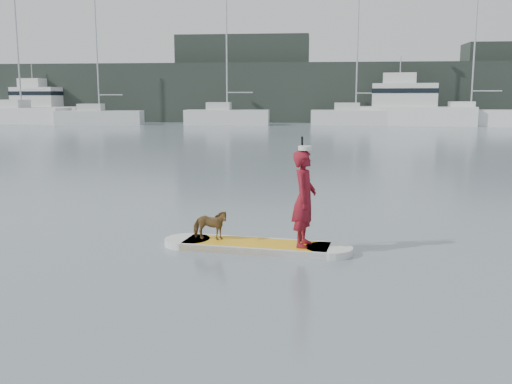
# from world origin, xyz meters

# --- Properties ---
(ground) EXTENTS (140.00, 140.00, 0.00)m
(ground) POSITION_xyz_m (0.00, 0.00, 0.00)
(ground) COLOR slate
(ground) RESTS_ON ground
(paddleboard) EXTENTS (3.28, 1.15, 0.12)m
(paddleboard) POSITION_xyz_m (-3.28, 1.47, 0.06)
(paddleboard) COLOR yellow
(paddleboard) RESTS_ON ground
(paddler) EXTENTS (0.49, 0.65, 1.61)m
(paddler) POSITION_xyz_m (-2.46, 1.36, 0.92)
(paddler) COLOR maroon
(paddler) RESTS_ON paddleboard
(white_cap) EXTENTS (0.22, 0.22, 0.07)m
(white_cap) POSITION_xyz_m (-2.46, 1.36, 1.76)
(white_cap) COLOR silver
(white_cap) RESTS_ON paddler
(dog) EXTENTS (0.64, 0.32, 0.53)m
(dog) POSITION_xyz_m (-4.10, 1.59, 0.39)
(dog) COLOR brown
(dog) RESTS_ON paddleboard
(paddle) EXTENTS (0.10, 0.30, 2.00)m
(paddle) POSITION_xyz_m (-2.50, 1.62, 0.80)
(paddle) COLOR black
(paddle) RESTS_ON ground
(sailboat_a) EXTENTS (9.35, 4.00, 13.14)m
(sailboat_a) POSITION_xyz_m (-30.65, 45.23, 0.92)
(sailboat_a) COLOR silver
(sailboat_a) RESTS_ON ground
(sailboat_b) EXTENTS (8.18, 3.28, 11.84)m
(sailboat_b) POSITION_xyz_m (-22.58, 44.52, 0.82)
(sailboat_b) COLOR silver
(sailboat_b) RESTS_ON ground
(sailboat_c) EXTENTS (7.85, 2.83, 11.16)m
(sailboat_c) POSITION_xyz_m (-10.47, 45.00, 0.83)
(sailboat_c) COLOR silver
(sailboat_c) RESTS_ON ground
(sailboat_d) EXTENTS (8.29, 2.80, 12.10)m
(sailboat_d) POSITION_xyz_m (1.44, 46.24, 0.87)
(sailboat_d) COLOR silver
(sailboat_d) RESTS_ON ground
(sailboat_e) EXTENTS (8.67, 4.32, 12.03)m
(sailboat_e) POSITION_xyz_m (11.60, 45.43, 0.86)
(sailboat_e) COLOR silver
(sailboat_e) RESTS_ON ground
(motor_yacht_a) EXTENTS (10.88, 5.10, 6.28)m
(motor_yacht_a) POSITION_xyz_m (6.53, 46.11, 1.76)
(motor_yacht_a) COLOR silver
(motor_yacht_a) RESTS_ON ground
(motor_yacht_b) EXTENTS (9.30, 4.34, 5.90)m
(motor_yacht_b) POSITION_xyz_m (-30.54, 49.34, 1.66)
(motor_yacht_b) COLOR silver
(motor_yacht_b) RESTS_ON ground
(shore_mass) EXTENTS (90.00, 6.00, 6.00)m
(shore_mass) POSITION_xyz_m (0.00, 53.00, 3.00)
(shore_mass) COLOR #212925
(shore_mass) RESTS_ON ground
(shore_building_west) EXTENTS (14.00, 4.00, 9.00)m
(shore_building_west) POSITION_xyz_m (-10.00, 54.00, 4.50)
(shore_building_west) COLOR #212925
(shore_building_west) RESTS_ON ground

